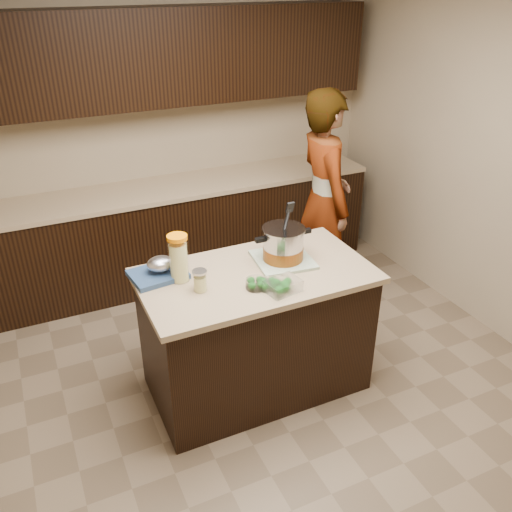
{
  "coord_description": "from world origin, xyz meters",
  "views": [
    {
      "loc": [
        -1.23,
        -2.66,
        2.59
      ],
      "look_at": [
        0.0,
        0.0,
        1.02
      ],
      "focal_mm": 38.0,
      "sensor_mm": 36.0,
      "label": 1
    }
  ],
  "objects_px": {
    "island": "(256,331)",
    "person": "(324,202)",
    "lemonade_pitcher": "(179,260)",
    "stock_pot": "(283,246)"
  },
  "relations": [
    {
      "from": "island",
      "to": "person",
      "type": "xyz_separation_m",
      "value": [
        0.98,
        0.81,
        0.45
      ]
    },
    {
      "from": "island",
      "to": "lemonade_pitcher",
      "type": "distance_m",
      "value": 0.75
    },
    {
      "from": "stock_pot",
      "to": "person",
      "type": "height_order",
      "value": "person"
    },
    {
      "from": "island",
      "to": "person",
      "type": "relative_size",
      "value": 0.8
    },
    {
      "from": "island",
      "to": "stock_pot",
      "type": "distance_m",
      "value": 0.61
    },
    {
      "from": "island",
      "to": "stock_pot",
      "type": "relative_size",
      "value": 3.72
    },
    {
      "from": "stock_pot",
      "to": "person",
      "type": "xyz_separation_m",
      "value": [
        0.76,
        0.74,
        -0.1
      ]
    },
    {
      "from": "lemonade_pitcher",
      "to": "stock_pot",
      "type": "bearing_deg",
      "value": -4.32
    },
    {
      "from": "island",
      "to": "person",
      "type": "bearing_deg",
      "value": 39.48
    },
    {
      "from": "island",
      "to": "stock_pot",
      "type": "xyz_separation_m",
      "value": [
        0.22,
        0.07,
        0.56
      ]
    }
  ]
}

